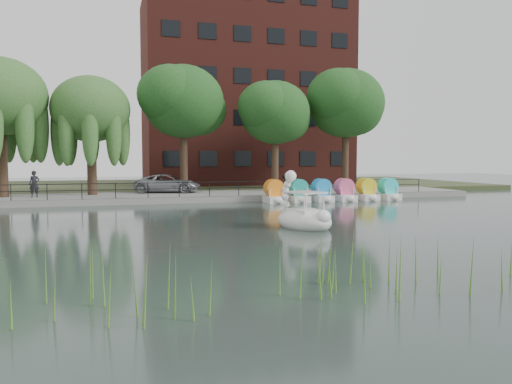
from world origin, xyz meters
name	(u,v)px	position (x,y,z in m)	size (l,w,h in m)	color
ground_plane	(272,230)	(0.00, 0.00, 0.00)	(120.00, 120.00, 0.00)	#374644
promenade	(202,196)	(0.00, 16.00, 0.20)	(40.00, 6.00, 0.40)	gray
kerb	(210,200)	(0.00, 13.05, 0.20)	(40.00, 0.25, 0.40)	gray
land_strip	(177,186)	(0.00, 30.00, 0.18)	(60.00, 22.00, 0.36)	#47512D
railing	(209,185)	(0.00, 13.25, 1.15)	(32.00, 0.05, 1.00)	black
apartment_building	(245,94)	(7.00, 29.97, 9.36)	(20.00, 10.07, 18.00)	#4C1E16
willow_left	(0,97)	(-13.00, 16.50, 6.87)	(5.88, 5.88, 9.01)	#473323
willow_mid	(91,110)	(-7.50, 17.00, 6.25)	(5.32, 5.32, 8.15)	#473323
broadleaf_center	(183,102)	(-1.00, 18.00, 7.06)	(6.00, 6.00, 9.25)	#473323
broadleaf_right	(275,113)	(6.00, 17.50, 6.39)	(5.40, 5.40, 8.32)	#473323
broadleaf_far	(346,104)	(12.50, 18.50, 7.40)	(6.30, 6.30, 9.71)	#473323
minivan	(167,182)	(-2.26, 17.72, 1.17)	(5.52, 2.54, 1.54)	gray
bicycle	(297,187)	(6.39, 13.83, 0.90)	(1.72, 0.60, 1.00)	gray
pedestrian	(34,182)	(-11.01, 15.63, 1.39)	(0.71, 0.48, 1.98)	black
swan_boat	(303,215)	(1.54, 0.39, 0.53)	(2.57, 3.26, 2.42)	white
pedal_boat_row	(333,192)	(8.30, 11.86, 0.61)	(9.65, 1.70, 1.40)	white
reed_bank	(477,258)	(2.00, -9.50, 0.60)	(24.00, 2.40, 1.20)	#669938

